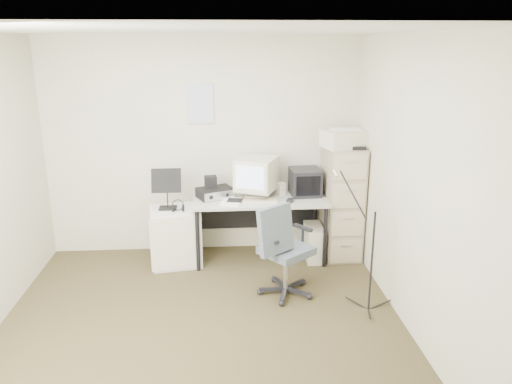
{
  "coord_description": "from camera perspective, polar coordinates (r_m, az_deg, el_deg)",
  "views": [
    {
      "loc": [
        0.19,
        -3.9,
        2.42
      ],
      "look_at": [
        0.55,
        0.95,
        0.95
      ],
      "focal_mm": 35.0,
      "sensor_mm": 36.0,
      "label": 1
    }
  ],
  "objects": [
    {
      "name": "headphones",
      "position": [
        5.44,
        -8.9,
        -1.74
      ],
      "size": [
        0.15,
        0.15,
        0.02
      ],
      "primitive_type": "torus",
      "rotation": [
        0.0,
        0.0,
        0.06
      ],
      "color": "black",
      "rests_on": "side_cart"
    },
    {
      "name": "filing_cabinet",
      "position": [
        5.83,
        9.76,
        -1.11
      ],
      "size": [
        0.4,
        0.6,
        1.3
      ],
      "primitive_type": "cube",
      "color": "gray",
      "rests_on": "floor"
    },
    {
      "name": "wall_back",
      "position": [
        5.82,
        -6.05,
        5.13
      ],
      "size": [
        3.6,
        0.02,
        2.5
      ],
      "primitive_type": "cube",
      "color": "beige",
      "rests_on": "ground"
    },
    {
      "name": "wall_front",
      "position": [
        2.41,
        -8.44,
        -12.38
      ],
      "size": [
        3.6,
        0.02,
        2.5
      ],
      "primitive_type": "cube",
      "color": "beige",
      "rests_on": "ground"
    },
    {
      "name": "papers",
      "position": [
        5.47,
        -2.82,
        -1.1
      ],
      "size": [
        0.26,
        0.32,
        0.02
      ],
      "primitive_type": "cube",
      "rotation": [
        0.0,
        0.0,
        -0.21
      ],
      "color": "white",
      "rests_on": "desk"
    },
    {
      "name": "radio_speaker",
      "position": [
        5.63,
        -5.21,
        1.14
      ],
      "size": [
        0.15,
        0.14,
        0.13
      ],
      "primitive_type": "cube",
      "rotation": [
        0.0,
        0.0,
        0.11
      ],
      "color": "black",
      "rests_on": "radio_receiver"
    },
    {
      "name": "music_stand",
      "position": [
        5.48,
        -10.15,
        0.41
      ],
      "size": [
        0.36,
        0.27,
        0.47
      ],
      "primitive_type": "cube",
      "rotation": [
        0.0,
        0.0,
        0.34
      ],
      "color": "black",
      "rests_on": "side_cart"
    },
    {
      "name": "side_cart",
      "position": [
        5.67,
        -9.14,
        -5.02
      ],
      "size": [
        0.59,
        0.5,
        0.66
      ],
      "primitive_type": "cube",
      "rotation": [
        0.0,
        0.0,
        0.15
      ],
      "color": "silver",
      "rests_on": "floor"
    },
    {
      "name": "floor",
      "position": [
        4.59,
        -6.19,
        -15.14
      ],
      "size": [
        3.6,
        3.6,
        0.01
      ],
      "primitive_type": "cube",
      "color": "#382E1E",
      "rests_on": "ground"
    },
    {
      "name": "pc_tower",
      "position": [
        5.82,
        6.6,
        -5.72
      ],
      "size": [
        0.2,
        0.43,
        0.4
      ],
      "primitive_type": "cube",
      "rotation": [
        0.0,
        0.0,
        -0.02
      ],
      "color": "beige",
      "rests_on": "floor"
    },
    {
      "name": "wall_calendar",
      "position": [
        5.73,
        -6.41,
        10.0
      ],
      "size": [
        0.3,
        0.02,
        0.44
      ],
      "primitive_type": "cube",
      "color": "white",
      "rests_on": "wall_back"
    },
    {
      "name": "mic_stand",
      "position": [
        4.67,
        13.21,
        -6.11
      ],
      "size": [
        0.02,
        0.02,
        1.27
      ],
      "primitive_type": "cylinder",
      "rotation": [
        0.0,
        0.0,
        1.8
      ],
      "color": "black",
      "rests_on": "floor"
    },
    {
      "name": "office_chair",
      "position": [
        4.9,
        3.49,
        -6.48
      ],
      "size": [
        0.78,
        0.78,
        0.97
      ],
      "primitive_type": "cube",
      "rotation": [
        0.0,
        0.0,
        0.66
      ],
      "color": "#40474F",
      "rests_on": "floor"
    },
    {
      "name": "desk_speaker",
      "position": [
        5.72,
        2.89,
        0.37
      ],
      "size": [
        0.1,
        0.1,
        0.15
      ],
      "primitive_type": "cube",
      "rotation": [
        0.0,
        0.0,
        0.42
      ],
      "color": "beige",
      "rests_on": "desk"
    },
    {
      "name": "radio_receiver",
      "position": [
        5.64,
        -4.69,
        -0.09
      ],
      "size": [
        0.46,
        0.4,
        0.11
      ],
      "primitive_type": "cube",
      "rotation": [
        0.0,
        0.0,
        0.41
      ],
      "color": "black",
      "rests_on": "desk"
    },
    {
      "name": "keyboard",
      "position": [
        5.48,
        0.17,
        -1.01
      ],
      "size": [
        0.43,
        0.15,
        0.02
      ],
      "primitive_type": "cube",
      "rotation": [
        0.0,
        0.0,
        -0.0
      ],
      "color": "beige",
      "rests_on": "desk"
    },
    {
      "name": "crt_monitor",
      "position": [
        5.61,
        0.09,
        1.68
      ],
      "size": [
        0.55,
        0.56,
        0.45
      ],
      "primitive_type": "cube",
      "rotation": [
        0.0,
        0.0,
        -0.42
      ],
      "color": "beige",
      "rests_on": "desk"
    },
    {
      "name": "wall_right",
      "position": [
        4.38,
        17.51,
        0.53
      ],
      "size": [
        0.02,
        3.6,
        2.5
      ],
      "primitive_type": "cube",
      "color": "beige",
      "rests_on": "ground"
    },
    {
      "name": "printer",
      "position": [
        5.6,
        10.26,
        6.0
      ],
      "size": [
        0.56,
        0.45,
        0.19
      ],
      "primitive_type": "cube",
      "rotation": [
        0.0,
        0.0,
        0.27
      ],
      "color": "beige",
      "rests_on": "filing_cabinet"
    },
    {
      "name": "mouse",
      "position": [
        5.49,
        3.91,
        -0.98
      ],
      "size": [
        0.1,
        0.12,
        0.03
      ],
      "primitive_type": "cube",
      "rotation": [
        0.0,
        0.0,
        -0.42
      ],
      "color": "black",
      "rests_on": "desk"
    },
    {
      "name": "crt_tv",
      "position": [
        5.73,
        5.62,
        1.17
      ],
      "size": [
        0.35,
        0.36,
        0.3
      ],
      "primitive_type": "cube",
      "rotation": [
        0.0,
        0.0,
        0.05
      ],
      "color": "black",
      "rests_on": "desk"
    },
    {
      "name": "desk",
      "position": [
        5.75,
        0.43,
        -4.14
      ],
      "size": [
        1.5,
        0.7,
        0.73
      ],
      "primitive_type": "cube",
      "color": "beige",
      "rests_on": "floor"
    },
    {
      "name": "ceiling",
      "position": [
        3.9,
        -7.4,
        17.88
      ],
      "size": [
        3.6,
        3.6,
        0.01
      ],
      "primitive_type": "cube",
      "color": "white",
      "rests_on": "ground"
    }
  ]
}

